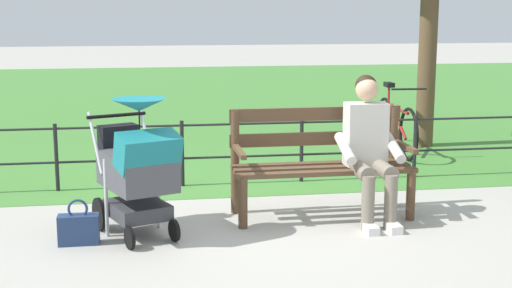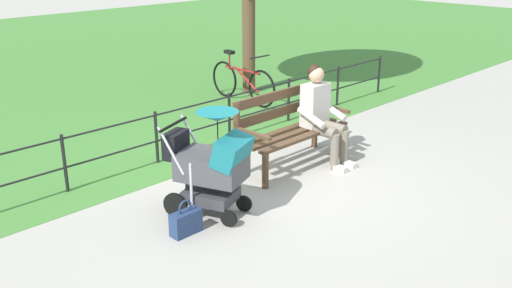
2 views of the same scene
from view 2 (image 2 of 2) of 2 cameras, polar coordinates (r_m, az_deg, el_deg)
name	(u,v)px [view 2 (image 2 of 2)]	position (r m, az deg, el deg)	size (l,w,h in m)	color
ground_plane	(266,178)	(7.04, 0.98, -3.39)	(60.00, 60.00, 0.00)	#ADA89E
park_bench	(288,126)	(7.29, 3.25, 1.83)	(1.60, 0.61, 0.96)	brown
person_on_bench	(322,112)	(7.39, 6.56, 3.21)	(0.53, 0.74, 1.28)	slate
stroller	(212,162)	(5.93, -4.40, -1.84)	(0.78, 1.00, 1.15)	black
handbag	(186,222)	(5.76, -7.01, -7.74)	(0.32, 0.14, 0.37)	navy
park_fence	(222,114)	(8.14, -3.38, 3.04)	(8.97, 0.04, 0.70)	black
bicycle	(242,82)	(10.22, -1.39, 6.22)	(0.44, 1.66, 0.89)	black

